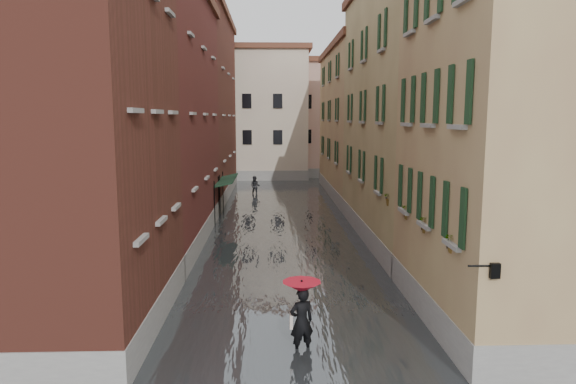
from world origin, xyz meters
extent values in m
plane|color=#5A5A5C|center=(0.00, 0.00, 0.00)|extent=(120.00, 120.00, 0.00)
cube|color=#464B4E|center=(0.00, 13.00, 0.10)|extent=(10.00, 60.00, 0.20)
cube|color=brown|center=(-7.00, -2.00, 6.50)|extent=(6.00, 8.00, 13.00)
cube|color=#57201B|center=(-7.00, 9.00, 6.25)|extent=(6.00, 14.00, 12.50)
cube|color=brown|center=(-7.00, 24.00, 7.00)|extent=(6.00, 16.00, 14.00)
cube|color=#976F4E|center=(7.00, -2.00, 5.75)|extent=(6.00, 8.00, 11.50)
cube|color=tan|center=(7.00, 9.00, 6.50)|extent=(6.00, 14.00, 13.00)
cube|color=#976F4E|center=(7.00, 24.00, 5.75)|extent=(6.00, 16.00, 11.50)
cube|color=beige|center=(-3.00, 38.00, 6.50)|extent=(12.00, 9.00, 13.00)
cube|color=tan|center=(6.00, 40.00, 6.00)|extent=(10.00, 9.00, 12.00)
cube|color=black|center=(-3.45, 13.81, 2.55)|extent=(1.09, 3.05, 0.31)
cylinder|color=black|center=(-3.95, 12.29, 1.40)|extent=(0.06, 0.06, 2.80)
cylinder|color=black|center=(-3.95, 15.34, 1.40)|extent=(0.06, 0.06, 2.80)
cube|color=black|center=(-3.45, 16.12, 2.55)|extent=(1.09, 2.86, 0.31)
cylinder|color=black|center=(-3.95, 14.70, 1.40)|extent=(0.06, 0.06, 2.80)
cylinder|color=black|center=(-3.95, 17.55, 1.40)|extent=(0.06, 0.06, 2.80)
cylinder|color=black|center=(4.05, -6.00, 3.10)|extent=(0.60, 0.05, 0.05)
cube|color=black|center=(4.35, -6.00, 3.00)|extent=(0.22, 0.22, 0.35)
cube|color=beige|center=(4.35, -6.00, 3.00)|extent=(0.14, 0.14, 0.24)
cube|color=brown|center=(4.12, -4.15, 3.15)|extent=(0.22, 0.85, 0.18)
imported|color=#265926|center=(4.12, -4.15, 3.57)|extent=(0.59, 0.51, 0.66)
cube|color=brown|center=(4.12, -1.82, 3.15)|extent=(0.22, 0.85, 0.18)
imported|color=#265926|center=(4.12, -1.82, 3.57)|extent=(0.59, 0.51, 0.66)
cube|color=brown|center=(4.12, 0.29, 3.15)|extent=(0.22, 0.85, 0.18)
imported|color=#265926|center=(4.12, 0.29, 3.57)|extent=(0.59, 0.51, 0.66)
cube|color=brown|center=(4.12, 3.07, 3.15)|extent=(0.22, 0.85, 0.18)
imported|color=#265926|center=(4.12, 3.07, 3.57)|extent=(0.59, 0.51, 0.66)
imported|color=black|center=(0.13, -3.83, 0.94)|extent=(0.80, 0.66, 1.88)
cube|color=beige|center=(-0.15, -3.78, 0.95)|extent=(0.08, 0.30, 0.38)
cylinder|color=black|center=(0.13, -3.83, 1.35)|extent=(0.02, 0.02, 1.00)
cone|color=#B50C1E|center=(0.13, -3.83, 1.92)|extent=(1.06, 1.06, 0.28)
imported|color=#232325|center=(-1.99, 24.67, 0.83)|extent=(0.92, 0.78, 1.67)
camera|label=1|loc=(-0.67, -17.04, 6.41)|focal=32.00mm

